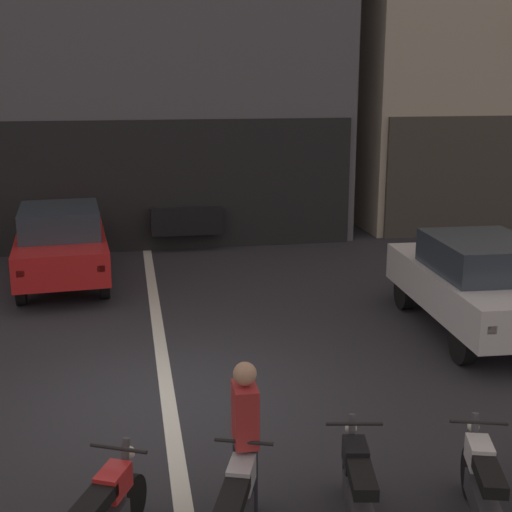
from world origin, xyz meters
TOP-DOWN VIEW (x-y plane):
  - ground_plane at (0.00, 0.00)m, footprint 120.00×120.00m
  - lane_centre_line at (0.00, 6.00)m, footprint 0.20×18.00m
  - building_mid_block at (0.71, 12.54)m, footprint 9.36×8.22m
  - car_red_crossing_near at (-1.81, 5.84)m, footprint 2.07×4.22m
  - car_white_parked_kerbside at (5.27, 1.61)m, footprint 1.95×4.18m
  - car_black_down_street at (0.99, 10.12)m, footprint 1.78×4.11m
  - motorcycle_silver_row_left_mid at (0.43, -3.34)m, footprint 0.70×1.60m
  - motorcycle_black_row_centre at (1.58, -3.21)m, footprint 0.55×1.65m
  - motorcycle_white_row_right_mid at (2.75, -3.39)m, footprint 0.64×1.62m
  - person_by_motorcycles at (0.58, -2.88)m, footprint 0.24×0.37m

SIDE VIEW (x-z plane):
  - ground_plane at x=0.00m, z-range 0.00..0.00m
  - lane_centre_line at x=0.00m, z-range 0.00..0.01m
  - motorcycle_silver_row_left_mid at x=0.43m, z-range -0.03..0.95m
  - motorcycle_black_row_centre at x=1.58m, z-range -0.03..0.95m
  - motorcycle_white_row_right_mid at x=2.75m, z-range -0.03..0.95m
  - person_by_motorcycles at x=0.58m, z-range 0.02..1.69m
  - car_red_crossing_near at x=-1.81m, z-range 0.07..1.71m
  - car_white_parked_kerbside at x=5.27m, z-range 0.07..1.71m
  - car_black_down_street at x=0.99m, z-range 0.07..1.71m
  - building_mid_block at x=0.71m, z-range -0.01..10.50m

